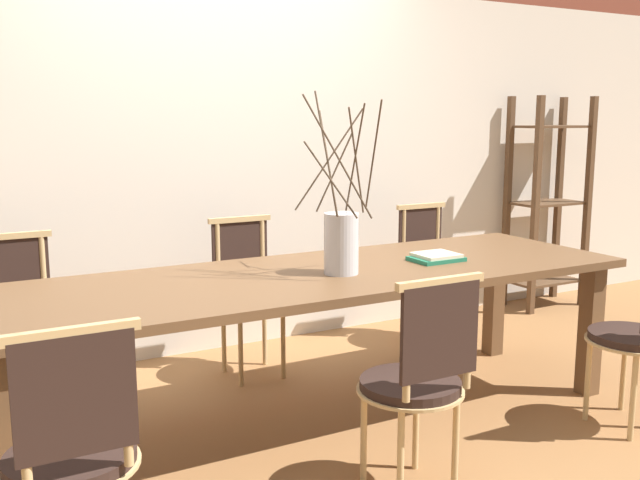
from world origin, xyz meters
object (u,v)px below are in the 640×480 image
Objects in this scene: chair_far_center at (431,267)px; book_stack at (436,257)px; shelving_rack at (547,204)px; vase_centerpiece at (341,240)px; dining_table at (320,289)px.

book_stack is at bearing 53.90° from chair_far_center.
book_stack is 0.16× the size of shelving_rack.
vase_centerpiece is 0.52× the size of shelving_rack.
book_stack is at bearing -149.82° from shelving_rack.
shelving_rack is at bearing -167.46° from chair_far_center.
shelving_rack is at bearing 24.69° from vase_centerpiece.
dining_table is 3.67× the size of vase_centerpiece.
chair_far_center is at bearing 36.03° from vase_centerpiece.
dining_table is 1.45m from chair_far_center.
book_stack is at bearing 2.83° from vase_centerpiece.
shelving_rack is (2.45, 1.13, -0.10)m from vase_centerpiece.
chair_far_center is 1.07× the size of vase_centerpiece.
chair_far_center is 1.37m from shelving_rack.
dining_table is 0.64m from book_stack.
shelving_rack is at bearing 22.70° from dining_table.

